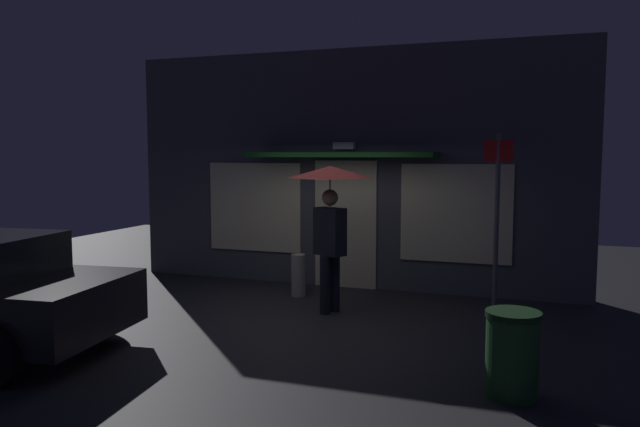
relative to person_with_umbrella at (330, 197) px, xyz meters
The scene contains 6 objects.
ground_plane 1.78m from the person_with_umbrella, 124.39° to the right, with size 18.00×18.00×0.00m, color #26262B.
building_facade 1.94m from the person_with_umbrella, 99.16° to the left, with size 8.01×1.00×4.09m.
person_with_umbrella is the anchor object (origin of this frame).
street_sign_post 2.37m from the person_with_umbrella, 14.87° to the left, with size 0.40×0.07×2.60m.
sidewalk_bollard 1.79m from the person_with_umbrella, 134.89° to the left, with size 0.23×0.23×0.68m, color #B2A899.
trash_bin 3.77m from the person_with_umbrella, 41.92° to the right, with size 0.52×0.52×0.83m.
Camera 1 is at (3.13, -7.87, 2.31)m, focal length 34.45 mm.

